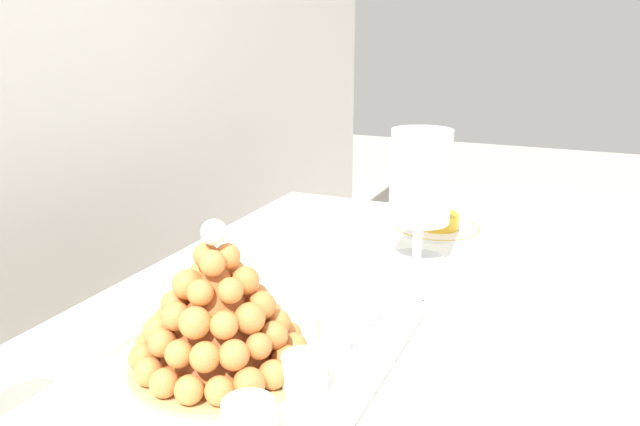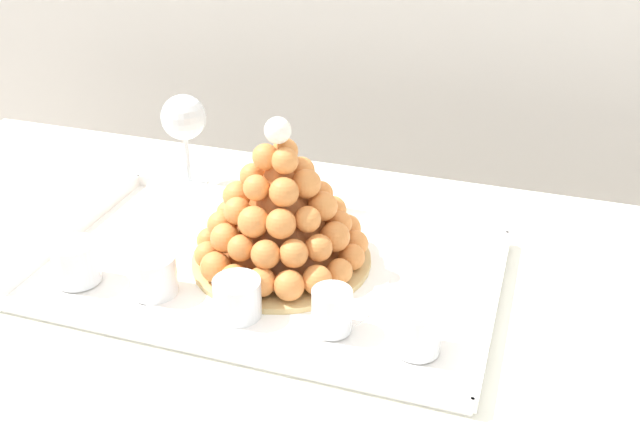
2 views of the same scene
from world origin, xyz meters
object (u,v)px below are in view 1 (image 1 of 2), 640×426
object	(u,v)px
croquembouche	(218,315)
macaron_goblet	(421,179)
dessert_cup_mid_left	(249,425)
dessert_cup_mid_right	(334,332)
dessert_cup_right	(363,305)
dessert_cup_centre	(304,375)
serving_tray	(235,377)
fruit_tart_plate	(438,225)

from	to	relation	value
croquembouche	macaron_goblet	distance (m)	0.56
croquembouche	dessert_cup_mid_left	distance (m)	0.18
dessert_cup_mid_right	dessert_cup_right	distance (m)	0.11
dessert_cup_mid_right	dessert_cup_mid_left	bearing A→B (deg)	179.29
dessert_cup_mid_left	dessert_cup_centre	size ratio (longest dim) A/B	1.02
dessert_cup_centre	croquembouche	bearing A→B (deg)	86.66
dessert_cup_centre	macaron_goblet	size ratio (longest dim) A/B	0.22
croquembouche	dessert_cup_centre	distance (m)	0.14
serving_tray	dessert_cup_centre	bearing A→B (deg)	-88.46
dessert_cup_mid_right	macaron_goblet	xyz separation A→B (m)	(0.42, -0.01, 0.14)
croquembouche	dessert_cup_right	bearing A→B (deg)	-30.78
serving_tray	dessert_cup_mid_right	size ratio (longest dim) A/B	11.26
fruit_tart_plate	dessert_cup_centre	bearing A→B (deg)	-179.69
fruit_tart_plate	croquembouche	bearing A→B (deg)	170.32
dessert_cup_right	croquembouche	bearing A→B (deg)	149.22
croquembouche	fruit_tart_plate	world-z (taller)	croquembouche
croquembouche	macaron_goblet	bearing A→B (deg)	-14.08
croquembouche	dessert_cup_centre	bearing A→B (deg)	-93.34
dessert_cup_right	dessert_cup_centre	bearing A→B (deg)	-179.46
dessert_cup_centre	macaron_goblet	distance (m)	0.56
serving_tray	dessert_cup_mid_left	bearing A→B (deg)	-142.67
macaron_goblet	fruit_tart_plate	size ratio (longest dim) A/B	1.33
fruit_tart_plate	serving_tray	bearing A→B (deg)	172.60
dessert_cup_right	macaron_goblet	world-z (taller)	macaron_goblet
serving_tray	dessert_cup_right	xyz separation A→B (m)	(0.23, -0.10, 0.03)
dessert_cup_centre	fruit_tart_plate	xyz separation A→B (m)	(0.75, 0.00, -0.02)
croquembouche	dessert_cup_mid_left	size ratio (longest dim) A/B	4.09
dessert_cup_mid_left	dessert_cup_right	xyz separation A→B (m)	(0.35, -0.01, 0.00)
dessert_cup_right	macaron_goblet	xyz separation A→B (m)	(0.32, -0.00, 0.14)
dessert_cup_mid_right	croquembouche	bearing A→B (deg)	132.19
serving_tray	croquembouche	distance (m)	0.09
serving_tray	fruit_tart_plate	world-z (taller)	fruit_tart_plate
fruit_tart_plate	dessert_cup_mid_right	bearing A→B (deg)	179.60
dessert_cup_mid_left	dessert_cup_centre	world-z (taller)	dessert_cup_mid_left
macaron_goblet	fruit_tart_plate	xyz separation A→B (m)	(0.21, 0.01, -0.16)
fruit_tart_plate	dessert_cup_right	bearing A→B (deg)	-179.79
dessert_cup_centre	dessert_cup_mid_right	distance (m)	0.12
macaron_goblet	croquembouche	bearing A→B (deg)	165.92
dessert_cup_centre	fruit_tart_plate	size ratio (longest dim) A/B	0.30
croquembouche	dessert_cup_right	size ratio (longest dim) A/B	4.51
croquembouche	macaron_goblet	world-z (taller)	macaron_goblet
dessert_cup_mid_left	dessert_cup_centre	bearing A→B (deg)	-5.38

